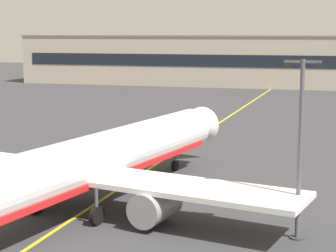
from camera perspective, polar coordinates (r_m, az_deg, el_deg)
name	(u,v)px	position (r m, az deg, el deg)	size (l,w,h in m)	color
taxiway_centreline	(151,168)	(56.48, -1.67, -4.04)	(0.30, 180.00, 0.01)	yellow
airliner_foreground	(81,166)	(42.50, -8.42, -3.87)	(32.29, 41.13, 11.65)	white
apron_lamp_post	(300,146)	(37.07, 12.60, -1.92)	(2.24, 0.90, 11.19)	#515156
terminal_building	(292,61)	(140.33, 11.81, 6.11)	(131.93, 12.40, 12.03)	#B2A893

